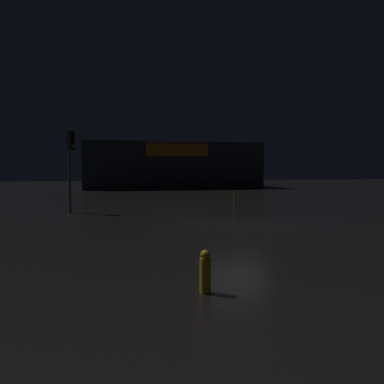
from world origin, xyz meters
The scene contains 5 objects.
ground_plane centered at (0.00, 0.00, 0.00)m, with size 120.00×120.00×0.00m, color black.
store_building centered at (2.72, 32.73, 2.70)m, with size 20.71×9.18×5.39m.
traffic_signal_main centered at (-7.17, 6.59, 3.09)m, with size 0.42×0.42×4.39m.
fire_hydrant centered at (-3.60, -8.46, 0.42)m, with size 0.22×0.22×0.85m.
bollard_kerb_a centered at (2.77, 8.60, 0.48)m, with size 0.09×0.09×0.95m, color gold.
Camera 1 is at (-5.53, -15.86, 2.43)m, focal length 37.45 mm.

